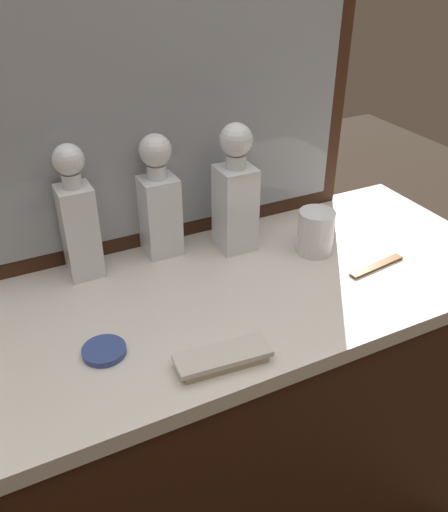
% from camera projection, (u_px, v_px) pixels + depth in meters
% --- Properties ---
extents(dresser, '(1.30, 0.54, 0.86)m').
position_uv_depth(dresser, '(224.00, 429.00, 1.35)').
color(dresser, '#381E11').
rests_on(dresser, ground_plane).
extents(dresser_mirror, '(0.91, 0.03, 0.67)m').
position_uv_depth(dresser_mirror, '(171.00, 99.00, 1.14)').
color(dresser_mirror, '#381E11').
rests_on(dresser_mirror, dresser).
extents(crystal_decanter_far_left, '(0.07, 0.07, 0.29)m').
position_uv_depth(crystal_decanter_far_left, '(79.00, 225.00, 1.12)').
color(crystal_decanter_far_left, white).
rests_on(crystal_decanter_far_left, dresser).
extents(crystal_decanter_rear, '(0.08, 0.08, 0.30)m').
position_uv_depth(crystal_decanter_rear, '(235.00, 200.00, 1.21)').
color(crystal_decanter_rear, white).
rests_on(crystal_decanter_rear, dresser).
extents(crystal_decanter_far_right, '(0.08, 0.08, 0.28)m').
position_uv_depth(crystal_decanter_far_right, '(159.00, 207.00, 1.20)').
color(crystal_decanter_far_right, white).
rests_on(crystal_decanter_far_right, dresser).
extents(crystal_tumbler_rear, '(0.08, 0.08, 0.10)m').
position_uv_depth(crystal_tumbler_rear, '(315.00, 234.00, 1.23)').
color(crystal_tumbler_rear, white).
rests_on(crystal_tumbler_rear, dresser).
extents(silver_brush_rear, '(0.17, 0.07, 0.02)m').
position_uv_depth(silver_brush_rear, '(223.00, 358.00, 0.93)').
color(silver_brush_rear, '#B7A88C').
rests_on(silver_brush_rear, dresser).
extents(porcelain_dish, '(0.08, 0.08, 0.01)m').
position_uv_depth(porcelain_dish, '(104.00, 351.00, 0.96)').
color(porcelain_dish, '#33478C').
rests_on(porcelain_dish, dresser).
extents(tortoiseshell_comb, '(0.15, 0.04, 0.01)m').
position_uv_depth(tortoiseshell_comb, '(377.00, 266.00, 1.20)').
color(tortoiseshell_comb, brown).
rests_on(tortoiseshell_comb, dresser).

